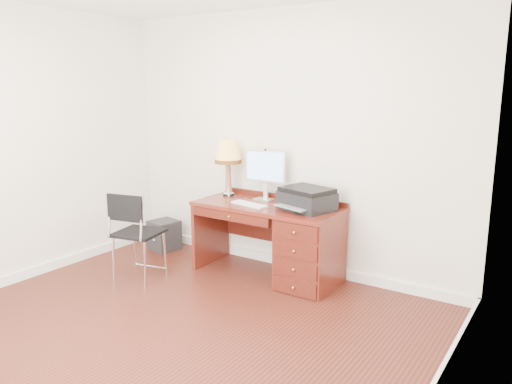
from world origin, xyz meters
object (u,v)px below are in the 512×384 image
Objects in this scene: monitor at (265,169)px; printer at (307,199)px; equipment_box at (164,235)px; chair at (133,228)px; leg_lamp at (228,155)px; phone at (229,191)px; desk at (295,242)px.

printer is at bearing -19.46° from monitor.
chair is at bearing -52.48° from equipment_box.
phone is (0.01, -0.01, -0.39)m from leg_lamp.
monitor is at bearing 37.60° from chair.
leg_lamp reaches higher than phone.
chair is (-1.45, -0.90, -0.30)m from printer.
desk is 1.81m from equipment_box.
monitor is at bearing 158.93° from desk.
leg_lamp is 1.26m from chair.
monitor is 3.02× the size of phone.
printer reaches higher than equipment_box.
printer reaches higher than chair.
monitor is 0.46m from leg_lamp.
chair is at bearing -113.52° from leg_lamp.
monitor is at bearing 5.86° from leg_lamp.
desk is at bearing -26.50° from monitor.
phone is at bearing -178.33° from monitor.
printer is 1.73m from chair.
printer is 0.62× the size of chair.
phone reaches higher than desk.
phone reaches higher than chair.
equipment_box is (-0.45, 0.89, -0.38)m from chair.
leg_lamp is 0.39m from phone.
leg_lamp is 1.71× the size of equipment_box.
phone is 0.49× the size of equipment_box.
monitor is 1.46m from chair.
chair reaches higher than desk.
leg_lamp reaches higher than desk.
phone is 1.09m from equipment_box.
printer is at bearing -5.39° from leg_lamp.
chair is (-0.88, -1.04, -0.52)m from monitor.
equipment_box is at bearing -163.52° from printer.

